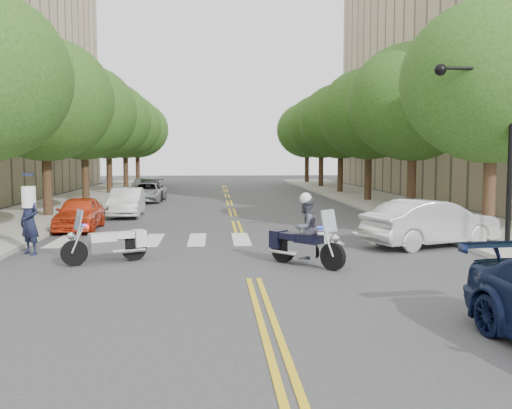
{
  "coord_description": "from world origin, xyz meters",
  "views": [
    {
      "loc": [
        -0.93,
        -13.52,
        2.99
      ],
      "look_at": [
        0.48,
        5.77,
        1.3
      ],
      "focal_mm": 40.0,
      "sensor_mm": 36.0,
      "label": 1
    }
  ],
  "objects": [
    {
      "name": "tree_l_3",
      "position": [
        -8.8,
        30.0,
        5.55
      ],
      "size": [
        6.4,
        6.4,
        8.45
      ],
      "color": "#382316",
      "rests_on": "ground"
    },
    {
      "name": "parked_car_e",
      "position": [
        -6.3,
        29.5,
        0.67
      ],
      "size": [
        1.6,
        3.96,
        1.35
      ],
      "primitive_type": "imported",
      "rotation": [
        0.0,
        0.0,
        0.0
      ],
      "color": "#98979C",
      "rests_on": "ground"
    },
    {
      "name": "tree_r_5",
      "position": [
        8.8,
        46.0,
        5.55
      ],
      "size": [
        6.4,
        6.4,
        8.45
      ],
      "color": "#382316",
      "rests_on": "ground"
    },
    {
      "name": "tree_l_5",
      "position": [
        -8.8,
        46.0,
        5.55
      ],
      "size": [
        6.4,
        6.4,
        8.45
      ],
      "color": "#382316",
      "rests_on": "ground"
    },
    {
      "name": "motorcycle_police",
      "position": [
        1.47,
        1.56,
        0.88
      ],
      "size": [
        1.84,
        1.98,
        1.98
      ],
      "rotation": [
        0.0,
        0.0,
        3.88
      ],
      "color": "black",
      "rests_on": "ground"
    },
    {
      "name": "tree_l_2",
      "position": [
        -8.8,
        22.0,
        5.55
      ],
      "size": [
        6.4,
        6.4,
        8.45
      ],
      "color": "#382316",
      "rests_on": "ground"
    },
    {
      "name": "tree_r_2",
      "position": [
        8.8,
        22.0,
        5.55
      ],
      "size": [
        6.4,
        6.4,
        8.45
      ],
      "color": "#382316",
      "rests_on": "ground"
    },
    {
      "name": "tree_r_1",
      "position": [
        8.8,
        14.0,
        5.55
      ],
      "size": [
        6.4,
        6.4,
        8.45
      ],
      "color": "#382316",
      "rests_on": "ground"
    },
    {
      "name": "tree_r_0",
      "position": [
        8.8,
        6.0,
        5.55
      ],
      "size": [
        6.4,
        6.4,
        8.45
      ],
      "color": "#382316",
      "rests_on": "ground"
    },
    {
      "name": "parked_car_a",
      "position": [
        -6.3,
        9.5,
        0.67
      ],
      "size": [
        1.73,
        3.99,
        1.34
      ],
      "primitive_type": "imported",
      "rotation": [
        0.0,
        0.0,
        0.04
      ],
      "color": "red",
      "rests_on": "ground"
    },
    {
      "name": "sidewalk_left",
      "position": [
        -9.5,
        22.0,
        0.07
      ],
      "size": [
        5.0,
        60.0,
        0.15
      ],
      "primitive_type": "cube",
      "color": "#9E9991",
      "rests_on": "ground"
    },
    {
      "name": "parked_car_b",
      "position": [
        -5.2,
        14.5,
        0.68
      ],
      "size": [
        1.61,
        4.2,
        1.37
      ],
      "primitive_type": "imported",
      "rotation": [
        0.0,
        0.0,
        0.04
      ],
      "color": "white",
      "rests_on": "ground"
    },
    {
      "name": "ground",
      "position": [
        0.0,
        0.0,
        0.0
      ],
      "size": [
        140.0,
        140.0,
        0.0
      ],
      "primitive_type": "plane",
      "color": "#38383A",
      "rests_on": "ground"
    },
    {
      "name": "parked_car_c",
      "position": [
        -5.2,
        23.1,
        0.61
      ],
      "size": [
        2.22,
        4.45,
        1.21
      ],
      "primitive_type": "imported",
      "rotation": [
        0.0,
        0.0,
        -0.05
      ],
      "color": "#94979B",
      "rests_on": "ground"
    },
    {
      "name": "officer_standing",
      "position": [
        -6.46,
        3.88,
        0.99
      ],
      "size": [
        0.86,
        0.8,
        1.97
      ],
      "primitive_type": "imported",
      "rotation": [
        0.0,
        0.0,
        -0.62
      ],
      "color": "black",
      "rests_on": "ground"
    },
    {
      "name": "traffic_signal_pole",
      "position": [
        7.72,
        3.5,
        3.72
      ],
      "size": [
        2.82,
        0.42,
        6.0
      ],
      "color": "black",
      "rests_on": "ground"
    },
    {
      "name": "convertible",
      "position": [
        6.13,
        4.5,
        0.77
      ],
      "size": [
        4.95,
        3.21,
        1.54
      ],
      "primitive_type": "imported",
      "rotation": [
        0.0,
        0.0,
        1.94
      ],
      "color": "silver",
      "rests_on": "ground"
    },
    {
      "name": "parked_car_d",
      "position": [
        -5.2,
        24.5,
        0.67
      ],
      "size": [
        2.08,
        4.71,
        1.35
      ],
      "primitive_type": "imported",
      "rotation": [
        0.0,
        0.0,
        0.04
      ],
      "color": "black",
      "rests_on": "ground"
    },
    {
      "name": "tree_l_1",
      "position": [
        -8.8,
        14.0,
        5.55
      ],
      "size": [
        6.4,
        6.4,
        8.45
      ],
      "color": "#382316",
      "rests_on": "ground"
    },
    {
      "name": "sidewalk_right",
      "position": [
        9.5,
        22.0,
        0.07
      ],
      "size": [
        5.0,
        60.0,
        0.15
      ],
      "primitive_type": "cube",
      "color": "#9E9991",
      "rests_on": "ground"
    },
    {
      "name": "tree_r_3",
      "position": [
        8.8,
        30.0,
        5.55
      ],
      "size": [
        6.4,
        6.4,
        8.45
      ],
      "color": "#382316",
      "rests_on": "ground"
    },
    {
      "name": "motorcycle_parked",
      "position": [
        -3.77,
        2.41,
        0.53
      ],
      "size": [
        2.21,
        1.32,
        1.53
      ],
      "rotation": [
        0.0,
        0.0,
        2.04
      ],
      "color": "black",
      "rests_on": "ground"
    },
    {
      "name": "tree_r_4",
      "position": [
        8.8,
        38.0,
        5.55
      ],
      "size": [
        6.4,
        6.4,
        8.45
      ],
      "color": "#382316",
      "rests_on": "ground"
    },
    {
      "name": "tree_l_4",
      "position": [
        -8.8,
        38.0,
        5.55
      ],
      "size": [
        6.4,
        6.4,
        8.45
      ],
      "color": "#382316",
      "rests_on": "ground"
    }
  ]
}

